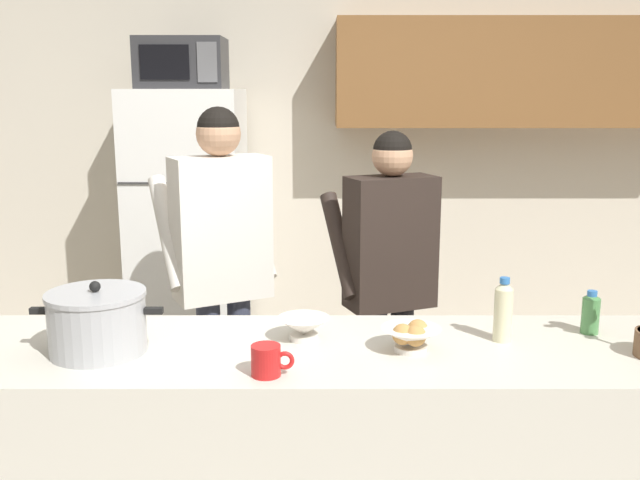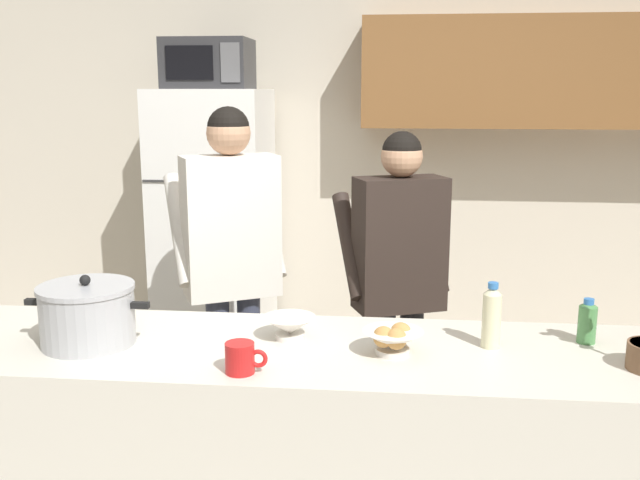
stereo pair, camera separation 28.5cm
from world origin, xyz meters
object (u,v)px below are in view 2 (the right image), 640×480
at_px(refrigerator, 215,239).
at_px(microwave, 209,64).
at_px(cooking_pot, 87,314).
at_px(coffee_mug, 241,358).
at_px(bread_bowl, 393,339).
at_px(bottle_near_edge, 587,321).
at_px(bottle_mid_counter, 492,316).
at_px(empty_bowl, 290,326).
at_px(person_by_sink, 398,264).
at_px(person_near_pot, 231,245).

xyz_separation_m(refrigerator, microwave, (0.00, -0.02, 1.02)).
distance_m(cooking_pot, coffee_mug, 0.60).
height_order(refrigerator, bread_bowl, refrigerator).
bearing_deg(refrigerator, bread_bowl, -60.46).
distance_m(refrigerator, bottle_near_edge, 2.43).
distance_m(refrigerator, bottle_mid_counter, 2.27).
bearing_deg(bottle_near_edge, empty_bowl, -176.09).
relative_size(refrigerator, bread_bowl, 8.82).
bearing_deg(bottle_near_edge, bread_bowl, -164.63).
xyz_separation_m(person_by_sink, bottle_near_edge, (0.63, -0.80, 0.01)).
bearing_deg(coffee_mug, cooking_pot, 160.92).
bearing_deg(bread_bowl, empty_bowl, 162.65).
bearing_deg(person_near_pot, empty_bowl, -64.71).
bearing_deg(cooking_pot, microwave, 91.35).
distance_m(coffee_mug, bottle_mid_counter, 0.84).
bearing_deg(bottle_mid_counter, bottle_near_edge, 13.47).
bearing_deg(person_near_pot, refrigerator, 108.74).
bearing_deg(coffee_mug, empty_bowl, 71.60).
distance_m(bread_bowl, bottle_near_edge, 0.68).
xyz_separation_m(person_near_pot, empty_bowl, (0.40, -0.84, -0.10)).
xyz_separation_m(coffee_mug, bread_bowl, (0.46, 0.20, 0.00)).
relative_size(refrigerator, person_near_pot, 1.04).
xyz_separation_m(person_by_sink, bottle_mid_counter, (0.30, -0.88, 0.05)).
height_order(cooking_pot, bread_bowl, cooking_pot).
bearing_deg(bread_bowl, person_near_pot, 128.36).
height_order(microwave, cooking_pot, microwave).
bearing_deg(empty_bowl, microwave, 112.15).
bearing_deg(person_by_sink, refrigerator, 140.35).
distance_m(microwave, bottle_near_edge, 2.58).
xyz_separation_m(microwave, person_by_sink, (1.09, -0.88, -0.93)).
height_order(microwave, bottle_mid_counter, microwave).
distance_m(refrigerator, cooking_pot, 1.90).
bearing_deg(person_by_sink, coffee_mug, -112.11).
height_order(refrigerator, bottle_mid_counter, refrigerator).
xyz_separation_m(cooking_pot, bottle_near_edge, (1.68, 0.18, -0.03)).
xyz_separation_m(microwave, person_near_pot, (0.32, -0.92, -0.85)).
bearing_deg(person_by_sink, person_near_pot, -177.51).
bearing_deg(empty_bowl, bottle_near_edge, 3.91).
bearing_deg(coffee_mug, bottle_near_edge, 18.85).
relative_size(cooking_pot, bread_bowl, 2.15).
bearing_deg(empty_bowl, coffee_mug, -108.40).
bearing_deg(empty_bowl, person_by_sink, 66.61).
xyz_separation_m(refrigerator, person_near_pot, (0.32, -0.94, 0.18)).
height_order(person_near_pot, bread_bowl, person_near_pot).
height_order(coffee_mug, bread_bowl, bread_bowl).
relative_size(microwave, coffee_mug, 3.66).
relative_size(coffee_mug, empty_bowl, 0.71).
relative_size(cooking_pot, bottle_near_edge, 2.78).
distance_m(bread_bowl, empty_bowl, 0.37).
bearing_deg(bottle_mid_counter, refrigerator, 127.96).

